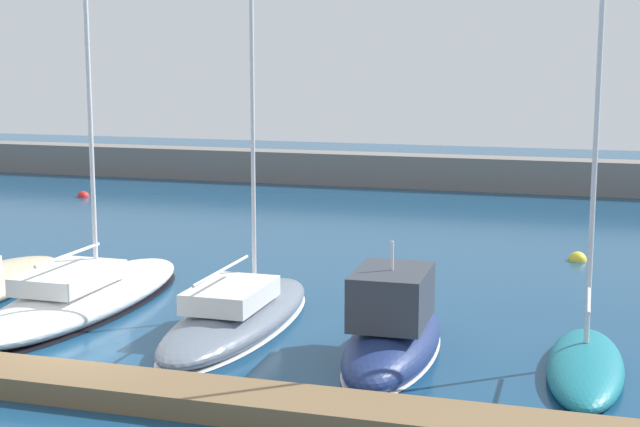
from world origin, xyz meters
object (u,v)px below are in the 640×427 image
Objects in this scene: sailboat_white_fourth at (85,295)px; mooring_buoy_yellow at (578,261)px; mooring_buoy_red at (83,197)px; sailboat_teal_seventh at (585,362)px; sailboat_slate_fifth at (238,314)px; motorboat_navy_sixth at (393,333)px.

sailboat_white_fourth is 25.53× the size of mooring_buoy_yellow.
sailboat_teal_seventh is at bearing -39.41° from mooring_buoy_red.
mooring_buoy_yellow is (13.98, 11.46, -0.44)m from sailboat_white_fourth.
mooring_buoy_yellow is at bearing 1.53° from sailboat_teal_seventh.
mooring_buoy_red is at bearing 161.27° from mooring_buoy_yellow.
sailboat_white_fourth is 5.19m from sailboat_slate_fifth.
sailboat_slate_fifth reaches higher than motorboat_navy_sixth.
sailboat_slate_fifth is 27.08× the size of mooring_buoy_yellow.
sailboat_slate_fifth is 4.86m from motorboat_navy_sixth.
motorboat_navy_sixth is at bearing -99.27° from sailboat_white_fourth.
motorboat_navy_sixth is (4.72, -1.14, 0.18)m from sailboat_slate_fifth.
sailboat_white_fourth reaches higher than mooring_buoy_yellow.
mooring_buoy_yellow is (8.82, 11.97, -0.41)m from sailboat_slate_fifth.
mooring_buoy_red is (-22.08, 21.99, -0.59)m from motorboat_navy_sixth.
sailboat_white_fourth is 26.80× the size of mooring_buoy_red.
mooring_buoy_yellow is (26.18, -8.87, 0.00)m from mooring_buoy_red.
sailboat_white_fourth is 1.40× the size of sailboat_teal_seventh.
sailboat_teal_seventh is (4.74, -0.05, -0.30)m from motorboat_navy_sixth.
sailboat_teal_seventh reaches higher than mooring_buoy_yellow.
mooring_buoy_yellow is at bearing -50.42° from sailboat_white_fourth.
sailboat_white_fourth reaches higher than mooring_buoy_red.
sailboat_white_fourth is at bearing 82.07° from sailboat_teal_seventh.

